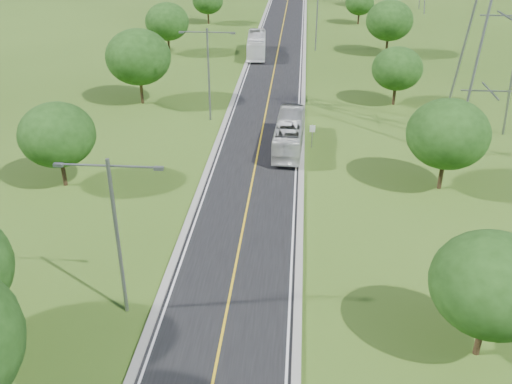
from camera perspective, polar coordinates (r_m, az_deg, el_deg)
ground at (r=77.73m, az=1.59°, el=10.94°), size 260.00×260.00×0.00m
road at (r=83.49m, az=1.83°, el=12.13°), size 8.00×150.00×0.06m
curb_left at (r=83.77m, az=-1.14°, el=12.25°), size 0.50×150.00×0.22m
curb_right at (r=83.37m, az=4.82°, el=12.08°), size 0.50×150.00×0.22m
speed_limit_sign at (r=56.29m, az=5.65°, el=5.95°), size 0.55×0.09×2.40m
streetlight_near_left at (r=32.55m, az=-13.83°, el=-3.29°), size 5.90×0.25×10.00m
streetlight_mid_left at (r=62.37m, az=-4.78°, el=12.35°), size 5.90×0.25×10.00m
streetlight_far_right at (r=93.83m, az=6.13°, el=17.42°), size 5.90×0.25×10.00m
tree_lb at (r=50.03m, az=-19.26°, el=5.42°), size 6.30×6.30×7.33m
tree_lc at (r=69.15m, az=-11.69°, el=13.08°), size 7.56×7.56×8.79m
tree_ld at (r=92.46m, az=-8.88°, el=16.48°), size 6.72×6.72×7.82m
tree_le at (r=115.29m, az=-4.85°, el=18.53°), size 5.88×5.88×6.84m
tree_ra at (r=31.68m, az=22.52°, el=-8.52°), size 6.30×6.30×7.33m
tree_rb at (r=49.12m, az=18.64°, el=5.51°), size 6.72×6.72×7.82m
tree_rc at (r=69.64m, az=13.94°, el=11.89°), size 5.88×5.88×6.84m
tree_rd at (r=92.89m, az=13.21°, el=16.35°), size 7.14×7.14×8.30m
tree_re at (r=116.31m, az=10.33°, el=18.13°), size 5.46×5.46×6.35m
bus_outbound at (r=55.99m, az=3.36°, el=5.88°), size 2.94×10.93×3.02m
bus_inbound at (r=91.03m, az=0.05°, el=14.50°), size 3.39×11.66×3.21m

